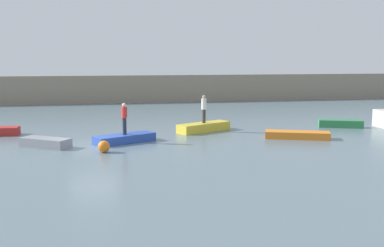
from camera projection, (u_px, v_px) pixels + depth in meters
name	position (u px, v px, depth m)	size (l,w,h in m)	color
ground_plane	(93.00, 147.00, 24.78)	(120.00, 120.00, 0.00)	slate
embankment_wall	(97.00, 89.00, 47.79)	(80.00, 1.20, 2.82)	gray
rowboat_grey	(45.00, 143.00, 24.67)	(2.72, 1.01, 0.49)	gray
rowboat_blue	(125.00, 139.00, 25.94)	(3.46, 1.11, 0.46)	#2B4CAD
rowboat_yellow	(204.00, 127.00, 29.83)	(3.71, 1.02, 0.55)	gold
rowboat_orange	(297.00, 135.00, 27.25)	(3.68, 1.08, 0.42)	orange
rowboat_green	(340.00, 124.00, 31.57)	(2.87, 0.94, 0.50)	#2D7F47
person_red_shirt	(124.00, 117.00, 25.77)	(0.32, 0.32, 1.75)	#232838
person_white_shirt	(204.00, 108.00, 29.65)	(0.32, 0.32, 1.77)	#38332D
mooring_buoy	(104.00, 147.00, 23.27)	(0.60, 0.60, 0.60)	orange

